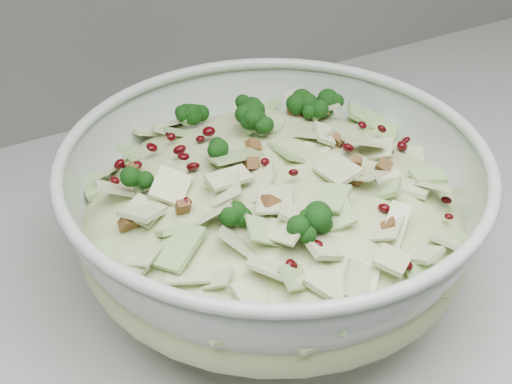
# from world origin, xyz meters

# --- Properties ---
(counter) EXTENTS (3.60, 0.60, 0.90)m
(counter) POSITION_xyz_m (0.00, 1.70, 0.45)
(counter) COLOR #A1A19D
(counter) RESTS_ON floor
(mixing_bowl) EXTENTS (0.49, 0.49, 0.15)m
(mixing_bowl) POSITION_xyz_m (-0.32, 1.60, 0.98)
(mixing_bowl) COLOR #A8B9AB
(mixing_bowl) RESTS_ON counter
(salad) EXTENTS (0.47, 0.47, 0.15)m
(salad) POSITION_xyz_m (-0.32, 1.60, 1.00)
(salad) COLOR #AEBB7F
(salad) RESTS_ON mixing_bowl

